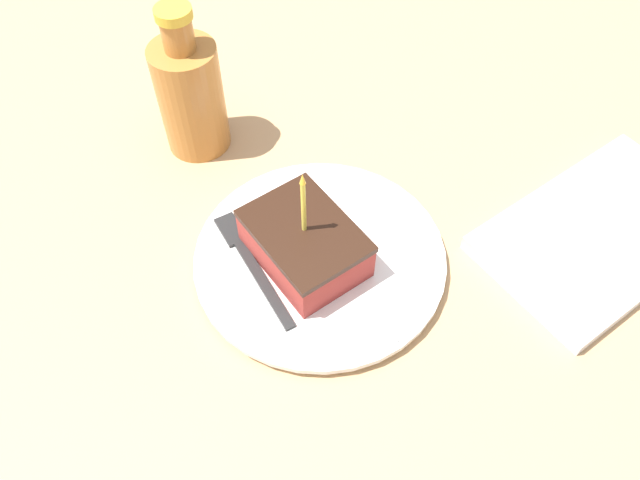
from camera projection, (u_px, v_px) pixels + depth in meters
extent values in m
cube|color=tan|center=(308.00, 288.00, 0.73)|extent=(2.40, 2.40, 0.04)
cylinder|color=white|center=(320.00, 259.00, 0.72)|extent=(0.28, 0.28, 0.02)
cylinder|color=white|center=(320.00, 257.00, 0.72)|extent=(0.29, 0.29, 0.01)
cube|color=#99332D|center=(305.00, 246.00, 0.69)|extent=(0.10, 0.13, 0.05)
cube|color=black|center=(304.00, 231.00, 0.67)|extent=(0.10, 0.13, 0.01)
cylinder|color=#EAD84C|center=(304.00, 207.00, 0.64)|extent=(0.01, 0.01, 0.07)
cone|color=yellow|center=(303.00, 179.00, 0.60)|extent=(0.01, 0.01, 0.01)
cube|color=#262626|center=(264.00, 284.00, 0.68)|extent=(0.03, 0.13, 0.00)
cube|color=#262626|center=(231.00, 230.00, 0.73)|extent=(0.03, 0.05, 0.00)
cylinder|color=#B27233|center=(191.00, 99.00, 0.79)|extent=(0.08, 0.08, 0.15)
cylinder|color=#B27233|center=(178.00, 34.00, 0.71)|extent=(0.04, 0.04, 0.04)
cylinder|color=gold|center=(173.00, 13.00, 0.69)|extent=(0.04, 0.04, 0.01)
cube|color=silver|center=(602.00, 232.00, 0.74)|extent=(0.29, 0.18, 0.02)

